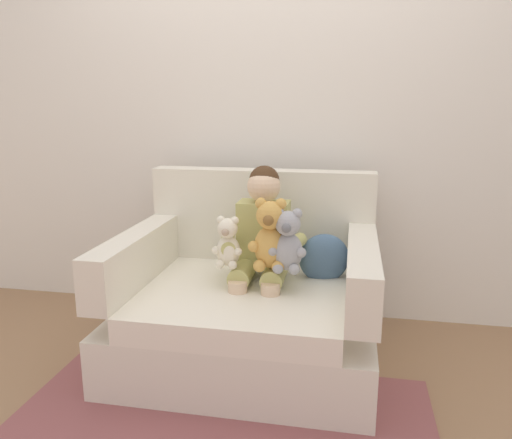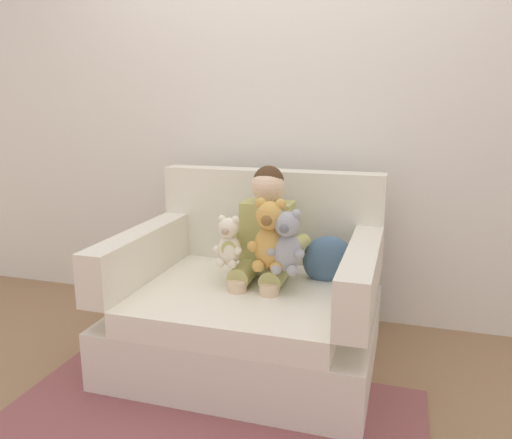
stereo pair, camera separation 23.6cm
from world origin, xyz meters
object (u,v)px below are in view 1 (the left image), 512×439
Objects in this scene: plush_honey at (270,236)px; throw_pillow at (324,258)px; armchair at (249,304)px; seated_child at (261,240)px; plush_grey at (288,242)px; plush_cream at (228,243)px.

throw_pillow is (0.24, 0.24, -0.17)m from plush_honey.
seated_child is (0.06, 0.05, 0.33)m from armchair.
plush_honey is 0.38m from throw_pillow.
plush_grey is 0.34m from throw_pillow.
armchair is at bearing 164.80° from plush_grey.
seated_child is 0.20m from plush_cream.
seated_child reaches higher than plush_grey.
seated_child is 0.35m from throw_pillow.
throw_pillow is at bearing 22.09° from armchair.
armchair reaches higher than plush_grey.
seated_child is at bearing 146.47° from plush_grey.
seated_child is 3.27× the size of plush_cream.
plush_honey is (0.07, -0.14, 0.06)m from seated_child.
seated_child reaches higher than armchair.
plush_honey reaches higher than throw_pillow.
plush_honey is at bearing -134.84° from throw_pillow.
seated_child is 2.69× the size of plush_grey.
armchair is 1.53× the size of seated_child.
seated_child is 0.22m from plush_grey.
plush_grey is (0.15, -0.16, 0.04)m from seated_child.
seated_child is at bearing 59.11° from plush_cream.
plush_cream is (-0.14, -0.15, 0.01)m from seated_child.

